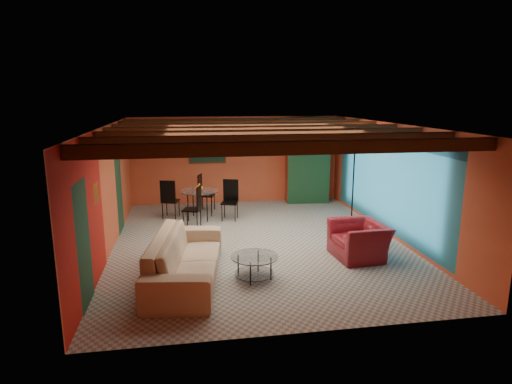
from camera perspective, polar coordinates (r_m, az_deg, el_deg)
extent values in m
cube|color=gray|center=(10.15, 0.19, -6.59)|extent=(6.50, 8.00, 0.01)
cube|color=silver|center=(9.61, 0.20, 8.80)|extent=(6.50, 8.00, 0.01)
cube|color=#CA502E|center=(13.69, -2.62, 4.23)|extent=(6.50, 0.02, 2.70)
cube|color=#A71912|center=(9.79, -18.90, 0.21)|extent=(0.02, 8.00, 2.70)
cube|color=teal|center=(10.81, 17.44, 1.42)|extent=(0.02, 8.00, 2.70)
imported|color=tan|center=(8.15, -9.17, -8.49)|extent=(1.54, 3.04, 0.85)
imported|color=maroon|center=(9.38, 13.38, -6.17)|extent=(1.08, 1.21, 0.74)
cube|color=maroon|center=(13.87, 6.61, 3.29)|extent=(1.32, 0.74, 2.23)
cube|color=black|center=(13.53, -6.42, 5.35)|extent=(1.05, 0.03, 0.65)
imported|color=#26661E|center=(13.72, 6.76, 8.94)|extent=(0.52, 0.47, 0.50)
imported|color=orange|center=(11.85, -7.48, 2.12)|extent=(0.23, 0.23, 0.20)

